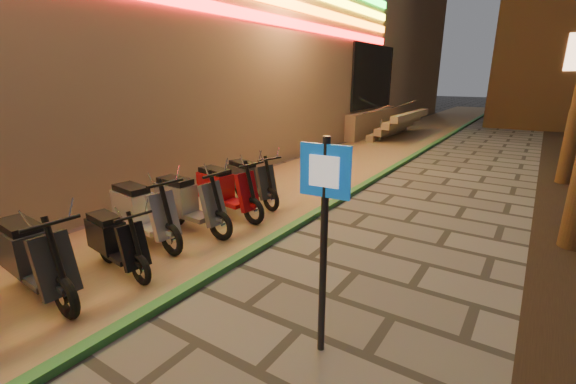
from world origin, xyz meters
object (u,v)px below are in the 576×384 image
Objects in this scene: scooter_7 at (141,212)px; scooter_10 at (249,180)px; scooter_6 at (114,241)px; scooter_5 at (32,257)px; pedestrian_sign at (324,220)px; scooter_9 at (224,190)px; scooter_8 at (186,202)px.

scooter_10 is (0.17, 2.81, -0.03)m from scooter_7.
scooter_6 is at bearing -68.04° from scooter_10.
scooter_10 is at bearing 93.15° from scooter_7.
scooter_5 reaches higher than scooter_7.
pedestrian_sign reaches higher than scooter_7.
scooter_9 reaches higher than scooter_10.
scooter_7 is (-0.29, 1.92, -0.00)m from scooter_5.
scooter_6 is 0.84× the size of scooter_7.
scooter_5 reaches higher than scooter_9.
scooter_10 is (-0.07, 1.99, -0.03)m from scooter_8.
scooter_9 is (-0.24, 2.73, 0.09)m from scooter_6.
pedestrian_sign is 1.26× the size of scooter_5.
scooter_8 reaches higher than scooter_6.
scooter_8 is 1.06× the size of scooter_10.
scooter_8 is 1.00× the size of scooter_9.
pedestrian_sign is 5.36m from scooter_10.
scooter_8 is (-3.79, 1.60, -0.95)m from pedestrian_sign.
pedestrian_sign is 4.68m from scooter_9.
scooter_8 is (-0.04, 2.74, -0.00)m from scooter_5.
scooter_5 is 4.73m from scooter_10.
scooter_10 is at bearing 132.76° from pedestrian_sign.
scooter_7 reaches higher than scooter_9.
scooter_5 is at bearing -95.28° from scooter_6.
scooter_7 reaches higher than scooter_6.
scooter_5 is (-3.75, -1.14, -0.95)m from pedestrian_sign.
pedestrian_sign reaches higher than scooter_6.
scooter_7 is (-4.03, 0.78, -0.95)m from pedestrian_sign.
scooter_8 is at bearing -84.96° from scooter_9.
scooter_7 is 1.86m from scooter_9.
scooter_6 is 0.84× the size of scooter_9.
scooter_6 is 2.74m from scooter_9.
scooter_9 reaches higher than scooter_6.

